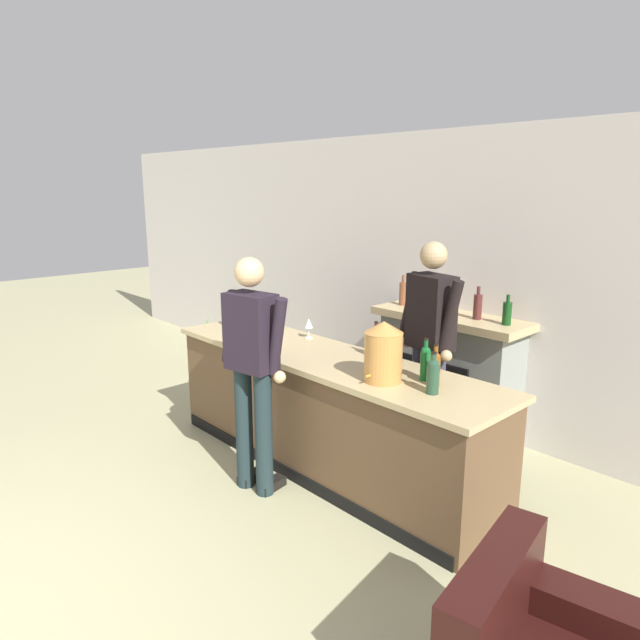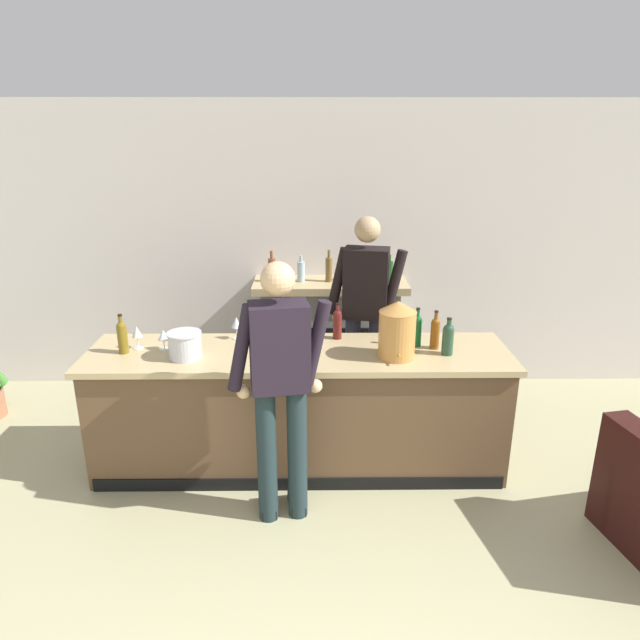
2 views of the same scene
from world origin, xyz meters
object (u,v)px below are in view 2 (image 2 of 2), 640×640
object	(u,v)px
wine_bottle_burgundy_dark	(122,336)
wine_glass_front_left	(137,333)
person_customer	(280,384)
wine_glass_front_right	(236,323)
ice_bucket_steel	(185,345)
wine_bottle_riesling_slim	(337,323)
wine_bottle_port_short	(417,329)
wine_bottle_rose_blush	(435,332)
wine_glass_mid_counter	(163,336)
person_bartender	(365,314)
fireplace_stone	(330,336)
copper_dispenser	(397,329)
wine_bottle_cabernet_heavy	(448,338)

from	to	relation	value
wine_bottle_burgundy_dark	wine_glass_front_left	bearing A→B (deg)	45.52
person_customer	wine_glass_front_right	world-z (taller)	person_customer
person_customer	ice_bucket_steel	world-z (taller)	person_customer
wine_bottle_riesling_slim	wine_bottle_port_short	bearing A→B (deg)	-14.93
wine_bottle_riesling_slim	wine_bottle_rose_blush	size ratio (longest dim) A/B	0.97
ice_bucket_steel	wine_glass_mid_counter	xyz separation A→B (m)	(-0.19, 0.16, 0.01)
person_bartender	wine_bottle_riesling_slim	xyz separation A→B (m)	(-0.25, -0.35, 0.05)
fireplace_stone	wine_bottle_riesling_slim	size ratio (longest dim) A/B	5.04
fireplace_stone	person_customer	size ratio (longest dim) A/B	0.81
copper_dispenser	wine_bottle_rose_blush	distance (m)	0.36
copper_dispenser	wine_bottle_rose_blush	bearing A→B (deg)	28.77
ice_bucket_steel	wine_glass_front_right	bearing A→B (deg)	49.53
wine_bottle_rose_blush	wine_bottle_cabernet_heavy	distance (m)	0.14
fireplace_stone	wine_bottle_port_short	distance (m)	1.44
person_customer	wine_glass_front_right	size ratio (longest dim) A/B	10.03
wine_bottle_cabernet_heavy	wine_glass_front_right	bearing A→B (deg)	167.98
wine_glass_front_left	person_bartender	bearing A→B (deg)	17.68
person_customer	wine_glass_front_left	size ratio (longest dim) A/B	10.12
fireplace_stone	wine_bottle_port_short	world-z (taller)	fireplace_stone
wine_glass_front_right	wine_glass_front_left	xyz separation A→B (m)	(-0.71, -0.20, -0.00)
wine_bottle_riesling_slim	wine_bottle_cabernet_heavy	bearing A→B (deg)	-23.08
wine_glass_front_left	wine_bottle_cabernet_heavy	bearing A→B (deg)	-3.41
wine_bottle_burgundy_dark	wine_glass_mid_counter	bearing A→B (deg)	12.64
person_customer	wine_bottle_rose_blush	xyz separation A→B (m)	(1.10, 0.68, 0.10)
person_bartender	wine_glass_front_left	world-z (taller)	person_bartender
person_bartender	copper_dispenser	xyz separation A→B (m)	(0.16, -0.74, 0.13)
wine_glass_front_left	person_customer	bearing A→B (deg)	-32.53
wine_glass_front_left	fireplace_stone	bearing A→B (deg)	40.39
wine_bottle_riesling_slim	wine_glass_front_right	size ratio (longest dim) A/B	1.62
ice_bucket_steel	wine_bottle_riesling_slim	xyz separation A→B (m)	(1.10, 0.37, 0.03)
fireplace_stone	wine_glass_front_left	xyz separation A→B (m)	(-1.46, -1.24, 0.50)
person_customer	wine_glass_front_left	distance (m)	1.30
person_customer	wine_bottle_rose_blush	distance (m)	1.30
wine_bottle_port_short	wine_bottle_cabernet_heavy	distance (m)	0.26
person_bartender	wine_bottle_cabernet_heavy	xyz separation A→B (m)	(0.53, -0.69, 0.05)
person_customer	wine_glass_mid_counter	distance (m)	1.12
copper_dispenser	wine_bottle_burgundy_dark	size ratio (longest dim) A/B	1.42
ice_bucket_steel	wine_bottle_cabernet_heavy	distance (m)	1.88
fireplace_stone	wine_glass_front_left	world-z (taller)	fireplace_stone
ice_bucket_steel	wine_bottle_port_short	distance (m)	1.70
wine_bottle_burgundy_dark	wine_glass_front_right	distance (m)	0.83
wine_bottle_port_short	wine_glass_front_right	bearing A→B (deg)	173.49
copper_dispenser	ice_bucket_steel	xyz separation A→B (m)	(-1.50, 0.01, -0.12)
ice_bucket_steel	wine_glass_front_right	distance (m)	0.49
fireplace_stone	wine_glass_front_right	xyz separation A→B (m)	(-0.75, -1.04, 0.50)
wine_bottle_riesling_slim	wine_glass_front_right	distance (m)	0.78
copper_dispenser	wine_bottle_rose_blush	size ratio (longest dim) A/B	1.43
wine_bottle_port_short	ice_bucket_steel	bearing A→B (deg)	-172.64
fireplace_stone	person_bartender	bearing A→B (deg)	-68.45
fireplace_stone	wine_bottle_rose_blush	size ratio (longest dim) A/B	4.91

